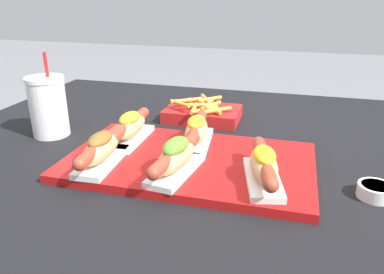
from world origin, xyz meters
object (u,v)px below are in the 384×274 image
serving_tray (190,162)px  hot_dog_3 (130,127)px  sauce_bowl (375,190)px  fries_basket (202,113)px  hot_dog_4 (196,131)px  hot_dog_1 (176,157)px  drink_cup (48,106)px  hot_dog_2 (264,166)px  hot_dog_0 (101,149)px

serving_tray → hot_dog_3: 0.18m
sauce_bowl → fries_basket: bearing=140.8°
hot_dog_4 → hot_dog_1: bearing=-90.6°
drink_cup → fries_basket: 0.41m
hot_dog_3 → sauce_bowl: size_ratio=3.21×
hot_dog_2 → drink_cup: bearing=165.5°
hot_dog_1 → hot_dog_4: size_ratio=1.00×
serving_tray → fries_basket: size_ratio=2.48×
sauce_bowl → drink_cup: drink_cup is taller
hot_dog_4 → fries_basket: 0.22m
hot_dog_3 → hot_dog_4: size_ratio=1.01×
hot_dog_1 → hot_dog_2: bearing=3.4°
hot_dog_1 → sauce_bowl: (0.37, 0.04, -0.04)m
hot_dog_3 → hot_dog_2: bearing=-20.8°
hot_dog_0 → hot_dog_2: same height
hot_dog_4 → drink_cup: (-0.39, 0.00, 0.03)m
hot_dog_4 → drink_cup: bearing=179.5°
fries_basket → hot_dog_2: bearing=-60.3°
hot_dog_3 → drink_cup: bearing=174.8°
hot_dog_2 → hot_dog_4: same height
hot_dog_1 → fries_basket: hot_dog_1 is taller
sauce_bowl → hot_dog_0: bearing=-175.8°
hot_dog_4 → fries_basket: hot_dog_4 is taller
hot_dog_0 → fries_basket: hot_dog_0 is taller
sauce_bowl → drink_cup: bearing=171.3°
hot_dog_1 → hot_dog_3: bearing=139.4°
hot_dog_0 → hot_dog_1: size_ratio=1.01×
hot_dog_0 → hot_dog_2: 0.32m
hot_dog_4 → drink_cup: drink_cup is taller
hot_dog_1 → drink_cup: (-0.38, 0.15, 0.02)m
serving_tray → hot_dog_4: size_ratio=2.56×
hot_dog_2 → fries_basket: (-0.20, 0.36, -0.03)m
hot_dog_0 → sauce_bowl: hot_dog_0 is taller
drink_cup → fries_basket: drink_cup is taller
hot_dog_0 → drink_cup: size_ratio=0.95×
hot_dog_0 → drink_cup: 0.28m
hot_dog_0 → hot_dog_3: hot_dog_3 is taller
hot_dog_4 → hot_dog_3: bearing=-173.4°
serving_tray → sauce_bowl: size_ratio=8.19×
hot_dog_4 → sauce_bowl: bearing=-17.1°
hot_dog_2 → serving_tray: bearing=158.3°
hot_dog_3 → drink_cup: 0.23m
hot_dog_1 → fries_basket: size_ratio=0.96×
serving_tray → drink_cup: size_ratio=2.44×
serving_tray → sauce_bowl: sauce_bowl is taller
hot_dog_2 → fries_basket: size_ratio=0.95×
hot_dog_1 → hot_dog_3: hot_dog_1 is taller
serving_tray → hot_dog_0: hot_dog_0 is taller
hot_dog_4 → fries_basket: bearing=100.3°
hot_dog_1 → hot_dog_0: bearing=-179.6°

